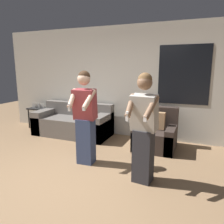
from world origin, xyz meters
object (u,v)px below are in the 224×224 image
armchair (156,135)px  person_right (144,128)px  couch (73,123)px  person_left (85,117)px  side_table (38,111)px

armchair → person_right: size_ratio=0.53×
couch → person_right: size_ratio=1.18×
person_left → side_table: bearing=146.4°
armchair → person_left: bearing=-129.8°
couch → side_table: bearing=170.4°
side_table → person_right: size_ratio=0.44×
armchair → person_left: 1.70m
person_right → couch: bearing=143.6°
person_left → person_right: 1.15m
couch → person_right: person_right is taller
couch → person_left: size_ratio=1.17×
side_table → person_right: 4.01m
side_table → person_right: bearing=-27.9°
couch → side_table: size_ratio=2.66×
armchair → side_table: size_ratio=1.18×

